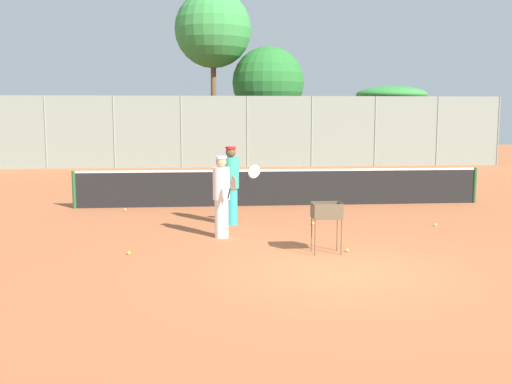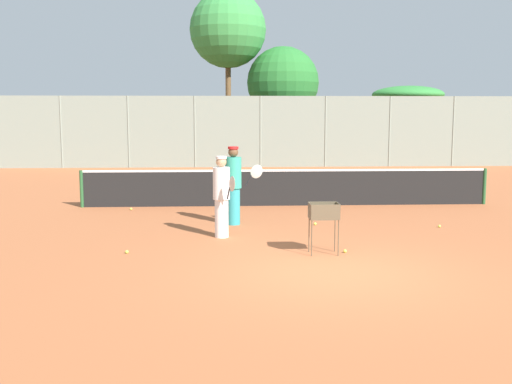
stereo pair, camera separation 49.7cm
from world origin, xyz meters
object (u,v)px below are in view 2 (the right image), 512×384
(player_red_cap, at_px, (222,195))
(ball_cart, at_px, (324,215))
(player_white_outfit, at_px, (234,184))
(tennis_net, at_px, (287,187))

(player_red_cap, height_order, ball_cart, player_red_cap)
(player_red_cap, xyz_separation_m, ball_cart, (1.96, -1.67, -0.17))
(player_white_outfit, relative_size, ball_cart, 1.91)
(ball_cart, bearing_deg, tennis_net, 90.79)
(player_red_cap, distance_m, ball_cart, 2.58)
(tennis_net, relative_size, player_red_cap, 6.73)
(tennis_net, distance_m, player_white_outfit, 3.34)
(ball_cart, bearing_deg, player_red_cap, 139.51)
(player_white_outfit, height_order, ball_cart, player_white_outfit)
(player_white_outfit, distance_m, player_red_cap, 1.53)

